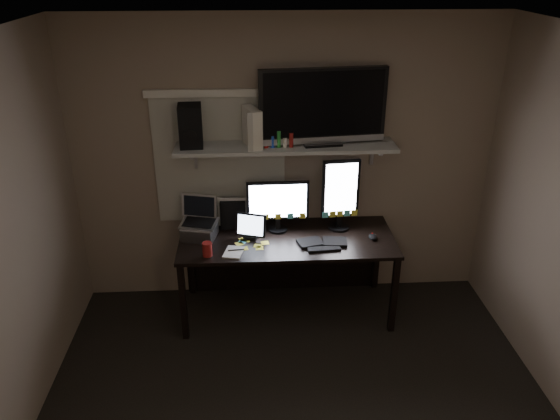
{
  "coord_description": "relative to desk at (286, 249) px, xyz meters",
  "views": [
    {
      "loc": [
        -0.29,
        -2.6,
        2.9
      ],
      "look_at": [
        -0.07,
        1.25,
        1.07
      ],
      "focal_mm": 35.0,
      "sensor_mm": 36.0,
      "label": 1
    }
  ],
  "objects": [
    {
      "name": "keyboard",
      "position": [
        0.28,
        -0.24,
        0.19
      ],
      "size": [
        0.42,
        0.19,
        0.02
      ],
      "primitive_type": "cube",
      "rotation": [
        0.0,
        0.0,
        0.08
      ],
      "color": "black",
      "rests_on": "desk"
    },
    {
      "name": "desk",
      "position": [
        0.0,
        0.0,
        0.0
      ],
      "size": [
        1.8,
        0.75,
        0.73
      ],
      "color": "black",
      "rests_on": "floor"
    },
    {
      "name": "bottles",
      "position": [
        -0.06,
        0.02,
        1.0
      ],
      "size": [
        0.22,
        0.07,
        0.14
      ],
      "primitive_type": null,
      "rotation": [
        0.0,
        0.0,
        0.1
      ],
      "color": "#A50F0C",
      "rests_on": "wall_shelf"
    },
    {
      "name": "file_sorter",
      "position": [
        -0.45,
        0.1,
        0.31
      ],
      "size": [
        0.22,
        0.1,
        0.27
      ],
      "primitive_type": "cube",
      "rotation": [
        0.0,
        0.0,
        -0.02
      ],
      "color": "black",
      "rests_on": "desk"
    },
    {
      "name": "notepad",
      "position": [
        -0.44,
        -0.35,
        0.18
      ],
      "size": [
        0.18,
        0.22,
        0.01
      ],
      "primitive_type": "cube",
      "rotation": [
        0.0,
        0.0,
        -0.23
      ],
      "color": "silver",
      "rests_on": "desk"
    },
    {
      "name": "ceiling",
      "position": [
        0.0,
        -1.55,
        1.95
      ],
      "size": [
        3.6,
        3.6,
        0.0
      ],
      "primitive_type": "plane",
      "rotation": [
        3.14,
        0.0,
        0.0
      ],
      "color": "silver",
      "rests_on": "back_wall"
    },
    {
      "name": "laptop",
      "position": [
        -0.73,
        -0.08,
        0.35
      ],
      "size": [
        0.35,
        0.31,
        0.34
      ],
      "primitive_type": "cube",
      "rotation": [
        0.0,
        0.0,
        -0.25
      ],
      "color": "#B9B8BD",
      "rests_on": "desk"
    },
    {
      "name": "back_wall",
      "position": [
        0.0,
        0.25,
        0.7
      ],
      "size": [
        3.6,
        0.0,
        3.6
      ],
      "primitive_type": "plane",
      "rotation": [
        1.57,
        0.0,
        0.0
      ],
      "color": "#816C5C",
      "rests_on": "floor"
    },
    {
      "name": "wall_shelf",
      "position": [
        0.0,
        0.08,
        0.91
      ],
      "size": [
        1.8,
        0.35,
        0.03
      ],
      "primitive_type": "cube",
      "color": "#AAAAA5",
      "rests_on": "back_wall"
    },
    {
      "name": "cup",
      "position": [
        -0.65,
        -0.38,
        0.23
      ],
      "size": [
        0.1,
        0.1,
        0.11
      ],
      "primitive_type": "cylinder",
      "rotation": [
        0.0,
        0.0,
        -0.27
      ],
      "color": "maroon",
      "rests_on": "desk"
    },
    {
      "name": "monitor_portrait",
      "position": [
        0.46,
        0.03,
        0.5
      ],
      "size": [
        0.32,
        0.09,
        0.64
      ],
      "primitive_type": "cube",
      "rotation": [
        0.0,
        0.0,
        0.1
      ],
      "color": "black",
      "rests_on": "desk"
    },
    {
      "name": "monitor_landscape",
      "position": [
        -0.07,
        0.02,
        0.41
      ],
      "size": [
        0.53,
        0.06,
        0.46
      ],
      "primitive_type": "cube",
      "rotation": [
        0.0,
        0.0,
        0.02
      ],
      "color": "black",
      "rests_on": "desk"
    },
    {
      "name": "game_console",
      "position": [
        -0.27,
        0.06,
        1.08
      ],
      "size": [
        0.16,
        0.27,
        0.31
      ],
      "primitive_type": "cube",
      "rotation": [
        0.0,
        0.0,
        0.34
      ],
      "color": "beige",
      "rests_on": "wall_shelf"
    },
    {
      "name": "tv",
      "position": [
        0.29,
        0.09,
        1.24
      ],
      "size": [
        1.04,
        0.3,
        0.62
      ],
      "primitive_type": "cube",
      "rotation": [
        0.0,
        0.0,
        0.11
      ],
      "color": "black",
      "rests_on": "wall_shelf"
    },
    {
      "name": "sticky_notes",
      "position": [
        -0.32,
        -0.22,
        0.18
      ],
      "size": [
        0.3,
        0.24,
        0.0
      ],
      "primitive_type": null,
      "rotation": [
        0.0,
        0.0,
        -0.18
      ],
      "color": "#F5EB42",
      "rests_on": "desk"
    },
    {
      "name": "tablet",
      "position": [
        -0.3,
        -0.11,
        0.29
      ],
      "size": [
        0.28,
        0.19,
        0.23
      ],
      "primitive_type": "cube",
      "rotation": [
        0.0,
        0.0,
        -0.32
      ],
      "color": "black",
      "rests_on": "desk"
    },
    {
      "name": "speaker",
      "position": [
        -0.76,
        0.1,
        1.09
      ],
      "size": [
        0.2,
        0.24,
        0.34
      ],
      "primitive_type": "cube",
      "rotation": [
        0.0,
        0.0,
        0.07
      ],
      "color": "black",
      "rests_on": "wall_shelf"
    },
    {
      "name": "mouse",
      "position": [
        0.72,
        -0.18,
        0.2
      ],
      "size": [
        0.07,
        0.11,
        0.04
      ],
      "primitive_type": "ellipsoid",
      "rotation": [
        0.0,
        0.0,
        -0.02
      ],
      "color": "black",
      "rests_on": "desk"
    },
    {
      "name": "window_blinds",
      "position": [
        -0.55,
        0.24,
        0.75
      ],
      "size": [
        1.1,
        0.02,
        1.1
      ],
      "primitive_type": "cube",
      "color": "beige",
      "rests_on": "back_wall"
    }
  ]
}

